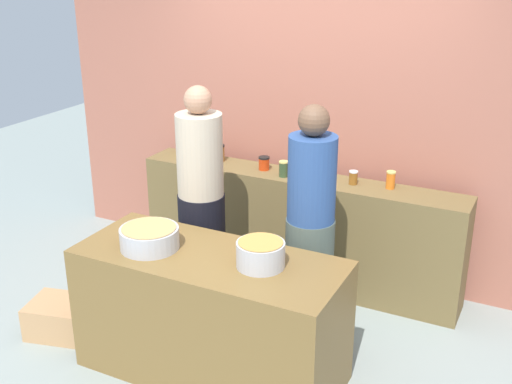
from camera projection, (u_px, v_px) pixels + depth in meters
name	position (u px, v px, depth m)	size (l,w,h in m)	color
ground	(234.00, 347.00, 4.47)	(12.00, 12.00, 0.00)	gray
storefront_wall	(317.00, 96.00, 5.14)	(4.80, 0.12, 3.00)	#A5604D
display_shelf	(297.00, 229.00, 5.22)	(2.70, 0.36, 0.93)	brown
prep_table	(211.00, 315.00, 4.07)	(1.70, 0.70, 0.85)	brown
preserve_jar_0	(180.00, 146.00, 5.57)	(0.08, 0.08, 0.14)	gold
preserve_jar_1	(197.00, 150.00, 5.46)	(0.08, 0.08, 0.14)	#A6371B
preserve_jar_2	(220.00, 153.00, 5.38)	(0.08, 0.08, 0.14)	brown
preserve_jar_3	(264.00, 163.00, 5.18)	(0.09, 0.09, 0.11)	red
preserve_jar_4	(283.00, 169.00, 5.02)	(0.07, 0.07, 0.13)	#32472A
preserve_jar_5	(305.00, 174.00, 4.94)	(0.08, 0.08, 0.10)	orange
preserve_jar_6	(353.00, 178.00, 4.86)	(0.07, 0.07, 0.11)	brown
preserve_jar_7	(391.00, 180.00, 4.77)	(0.07, 0.07, 0.14)	orange
cooking_pot_left	(149.00, 238.00, 4.00)	(0.37, 0.37, 0.14)	#B7B7BC
cooking_pot_center	(261.00, 254.00, 3.76)	(0.29, 0.29, 0.16)	#B7B7BC
cook_with_tongs	(202.00, 216.00, 4.62)	(0.34, 0.34, 1.76)	black
cook_in_cap	(310.00, 240.00, 4.27)	(0.33, 0.33, 1.72)	#4B584F
bread_crate	(60.00, 317.00, 4.60)	(0.41, 0.35, 0.25)	tan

